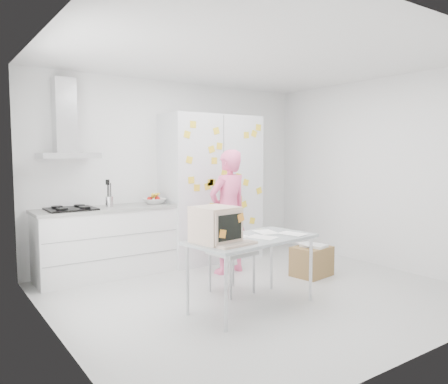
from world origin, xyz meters
TOP-DOWN VIEW (x-y plane):
  - floor at (0.00, 0.00)m, footprint 4.50×4.00m
  - walls at (0.00, 0.72)m, footprint 4.52×4.01m
  - ceiling at (0.00, 0.00)m, footprint 4.50×4.00m
  - counter_run at (-1.20, 1.70)m, footprint 1.84×0.63m
  - range_hood at (-1.65, 1.84)m, footprint 0.70×0.48m
  - tall_cabinet at (0.45, 1.67)m, footprint 1.50×0.68m
  - person at (0.22, 0.91)m, footprint 0.65×0.46m
  - desk at (-0.65, -0.35)m, footprint 1.47×0.87m
  - chair at (-0.26, 0.25)m, footprint 0.49×0.49m
  - cardboard_box at (1.04, 0.14)m, footprint 0.54×0.46m

SIDE VIEW (x-z plane):
  - floor at x=0.00m, z-range -0.02..0.00m
  - cardboard_box at x=1.04m, z-range -0.01..0.42m
  - counter_run at x=-1.20m, z-range -0.17..1.11m
  - chair at x=-0.26m, z-range 0.07..1.06m
  - desk at x=-0.65m, z-range 0.29..1.39m
  - person at x=0.22m, z-range 0.00..1.68m
  - tall_cabinet at x=0.45m, z-range 0.00..2.20m
  - walls at x=0.00m, z-range 0.00..2.70m
  - range_hood at x=-1.65m, z-range 1.45..2.46m
  - ceiling at x=0.00m, z-range 2.69..2.71m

